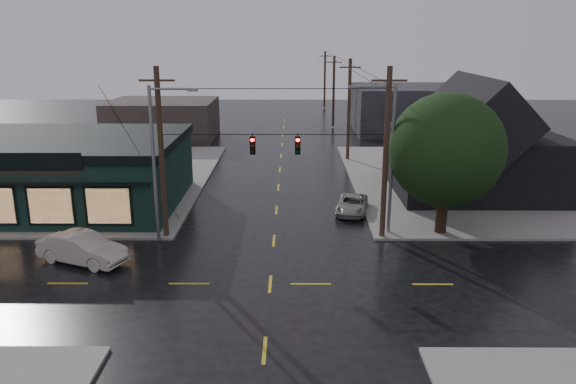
{
  "coord_description": "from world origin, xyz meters",
  "views": [
    {
      "loc": [
        1.03,
        -25.31,
        11.88
      ],
      "look_at": [
        0.85,
        4.28,
        3.5
      ],
      "focal_mm": 35.0,
      "sensor_mm": 36.0,
      "label": 1
    }
  ],
  "objects_px": {
    "utility_pole_nw": "(167,237)",
    "utility_pole_ne": "(382,238)",
    "suv_silver": "(352,204)",
    "sedan_cream": "(82,248)",
    "corner_tree": "(446,150)"
  },
  "relations": [
    {
      "from": "utility_pole_ne",
      "to": "suv_silver",
      "type": "relative_size",
      "value": 2.4
    },
    {
      "from": "utility_pole_nw",
      "to": "sedan_cream",
      "type": "bearing_deg",
      "value": -133.11
    },
    {
      "from": "utility_pole_nw",
      "to": "utility_pole_ne",
      "type": "distance_m",
      "value": 13.0
    },
    {
      "from": "suv_silver",
      "to": "utility_pole_ne",
      "type": "bearing_deg",
      "value": -64.37
    },
    {
      "from": "utility_pole_nw",
      "to": "suv_silver",
      "type": "bearing_deg",
      "value": 23.02
    },
    {
      "from": "utility_pole_ne",
      "to": "suv_silver",
      "type": "bearing_deg",
      "value": 104.57
    },
    {
      "from": "utility_pole_nw",
      "to": "utility_pole_ne",
      "type": "relative_size",
      "value": 1.0
    },
    {
      "from": "utility_pole_nw",
      "to": "sedan_cream",
      "type": "relative_size",
      "value": 2.05
    },
    {
      "from": "corner_tree",
      "to": "utility_pole_nw",
      "type": "relative_size",
      "value": 0.84
    },
    {
      "from": "corner_tree",
      "to": "suv_silver",
      "type": "height_order",
      "value": "corner_tree"
    },
    {
      "from": "utility_pole_ne",
      "to": "sedan_cream",
      "type": "distance_m",
      "value": 17.1
    },
    {
      "from": "utility_pole_ne",
      "to": "sedan_cream",
      "type": "bearing_deg",
      "value": -166.86
    },
    {
      "from": "corner_tree",
      "to": "utility_pole_ne",
      "type": "height_order",
      "value": "corner_tree"
    },
    {
      "from": "utility_pole_nw",
      "to": "suv_silver",
      "type": "distance_m",
      "value": 12.73
    },
    {
      "from": "utility_pole_nw",
      "to": "utility_pole_ne",
      "type": "height_order",
      "value": "same"
    }
  ]
}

